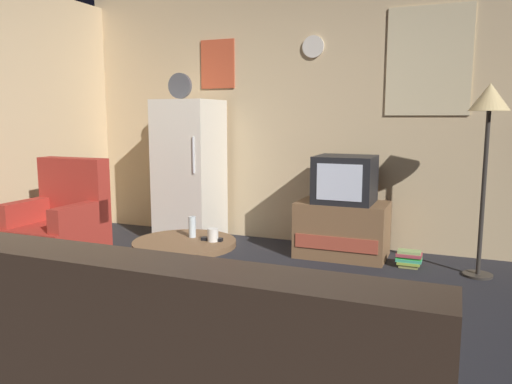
{
  "coord_description": "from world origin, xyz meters",
  "views": [
    {
      "loc": [
        1.53,
        -2.6,
        1.32
      ],
      "look_at": [
        0.1,
        0.9,
        0.75
      ],
      "focal_mm": 34.91,
      "sensor_mm": 36.0,
      "label": 1
    }
  ],
  "objects": [
    {
      "name": "ground_plane",
      "position": [
        0.0,
        0.0,
        0.0
      ],
      "size": [
        12.0,
        12.0,
        0.0
      ],
      "primitive_type": "plane",
      "color": "#232328"
    },
    {
      "name": "wall_with_art",
      "position": [
        0.01,
        2.45,
        1.38
      ],
      "size": [
        5.2,
        0.12,
        2.75
      ],
      "color": "#D1B284",
      "rests_on": "ground_plane"
    },
    {
      "name": "fridge",
      "position": [
        -1.12,
        2.01,
        0.75
      ],
      "size": [
        0.6,
        0.62,
        1.77
      ],
      "color": "silver",
      "rests_on": "ground_plane"
    },
    {
      "name": "tv_stand",
      "position": [
        0.54,
        2.0,
        0.26
      ],
      "size": [
        0.84,
        0.53,
        0.52
      ],
      "color": "brown",
      "rests_on": "ground_plane"
    },
    {
      "name": "crt_tv",
      "position": [
        0.55,
        2.0,
        0.74
      ],
      "size": [
        0.54,
        0.51,
        0.44
      ],
      "color": "black",
      "rests_on": "tv_stand"
    },
    {
      "name": "standing_lamp",
      "position": [
        1.73,
        1.83,
        1.36
      ],
      "size": [
        0.32,
        0.32,
        1.59
      ],
      "color": "#332D28",
      "rests_on": "ground_plane"
    },
    {
      "name": "coffee_table",
      "position": [
        -0.21,
        0.33,
        0.23
      ],
      "size": [
        0.72,
        0.72,
        0.47
      ],
      "color": "brown",
      "rests_on": "ground_plane"
    },
    {
      "name": "wine_glass",
      "position": [
        -0.21,
        0.44,
        0.54
      ],
      "size": [
        0.05,
        0.05,
        0.15
      ],
      "primitive_type": "cylinder",
      "color": "silver",
      "rests_on": "coffee_table"
    },
    {
      "name": "mug_ceramic_white",
      "position": [
        -0.02,
        0.39,
        0.51
      ],
      "size": [
        0.08,
        0.08,
        0.09
      ],
      "primitive_type": "cylinder",
      "color": "silver",
      "rests_on": "coffee_table"
    },
    {
      "name": "remote_control",
      "position": [
        -0.03,
        0.4,
        0.48
      ],
      "size": [
        0.15,
        0.06,
        0.02
      ],
      "primitive_type": "cube",
      "rotation": [
        0.0,
        0.0,
        0.1
      ],
      "color": "black",
      "rests_on": "coffee_table"
    },
    {
      "name": "armchair",
      "position": [
        -1.67,
        0.68,
        0.34
      ],
      "size": [
        0.68,
        0.68,
        0.96
      ],
      "color": "#A52D23",
      "rests_on": "ground_plane"
    },
    {
      "name": "book_stack",
      "position": [
        1.17,
        1.88,
        0.08
      ],
      "size": [
        0.22,
        0.16,
        0.15
      ],
      "color": "#9A9550",
      "rests_on": "ground_plane"
    }
  ]
}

